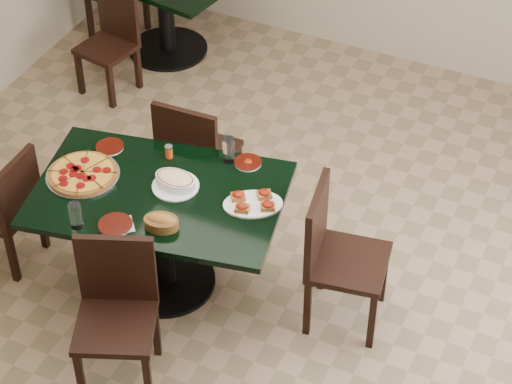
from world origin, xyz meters
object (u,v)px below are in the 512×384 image
at_px(main_table, 161,215).
at_px(pepperoni_pizza, 83,174).
at_px(lasagna_casserole, 175,181).
at_px(back_chair_near, 112,37).
at_px(bread_basket, 161,222).
at_px(bruschetta_platter, 253,202).
at_px(chair_left, 9,205).
at_px(chair_far, 194,152).
at_px(chair_near, 116,305).
at_px(chair_right, 334,250).

bearing_deg(main_table, pepperoni_pizza, 176.39).
xyz_separation_m(main_table, lasagna_casserole, (0.07, 0.08, 0.23)).
xyz_separation_m(back_chair_near, pepperoni_pizza, (0.90, -1.77, 0.32)).
xyz_separation_m(back_chair_near, bread_basket, (1.54, -1.96, 0.34)).
bearing_deg(pepperoni_pizza, main_table, 7.16).
bearing_deg(lasagna_casserole, bruschetta_platter, 8.72).
relative_size(chair_left, lasagna_casserole, 3.03).
distance_m(chair_left, bread_basket, 1.16).
bearing_deg(chair_left, main_table, 101.68).
bearing_deg(main_table, chair_far, 90.00).
distance_m(chair_far, chair_near, 1.36).
distance_m(chair_right, back_chair_near, 2.84).
height_order(main_table, bruschetta_platter, bruschetta_platter).
bearing_deg(bruschetta_platter, chair_near, -148.06).
bearing_deg(bread_basket, lasagna_casserole, 92.06).
bearing_deg(bruschetta_platter, main_table, 163.88).
relative_size(main_table, chair_right, 1.68).
bearing_deg(lasagna_casserole, bread_basket, -71.10).
xyz_separation_m(pepperoni_pizza, lasagna_casserole, (0.54, 0.14, 0.03)).
bearing_deg(bruschetta_platter, back_chair_near, 111.16).
relative_size(chair_near, lasagna_casserole, 3.33).
bearing_deg(main_table, back_chair_near, 118.08).
height_order(main_table, bread_basket, bread_basket).
height_order(main_table, chair_right, chair_right).
height_order(main_table, lasagna_casserole, lasagna_casserole).
bearing_deg(lasagna_casserole, chair_near, -84.09).
height_order(chair_far, lasagna_casserole, chair_far).
distance_m(back_chair_near, pepperoni_pizza, 2.01).
bearing_deg(main_table, chair_left, -178.39).
relative_size(chair_far, lasagna_casserole, 3.38).
bearing_deg(chair_right, bread_basket, 108.12).
relative_size(chair_near, chair_left, 1.10).
bearing_deg(bread_basket, chair_near, -111.28).
height_order(chair_far, back_chair_near, chair_far).
xyz_separation_m(pepperoni_pizza, bread_basket, (0.63, -0.19, 0.02)).
bearing_deg(chair_far, chair_right, 155.74).
bearing_deg(bread_basket, chair_left, 164.49).
bearing_deg(bruschetta_platter, chair_left, 163.37).
distance_m(main_table, chair_left, 0.98).
distance_m(chair_far, pepperoni_pizza, 0.84).
xyz_separation_m(chair_far, lasagna_casserole, (0.19, -0.58, 0.27)).
distance_m(chair_near, chair_right, 1.27).
bearing_deg(chair_left, chair_near, 65.16).
relative_size(main_table, pepperoni_pizza, 3.62).
relative_size(back_chair_near, bruschetta_platter, 1.95).
bearing_deg(lasagna_casserole, pepperoni_pizza, -161.74).
height_order(lasagna_casserole, bruschetta_platter, lasagna_casserole).
relative_size(chair_near, bruschetta_platter, 2.21).
height_order(main_table, back_chair_near, back_chair_near).
xyz_separation_m(back_chair_near, bruschetta_platter, (1.92, -1.58, 0.33)).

